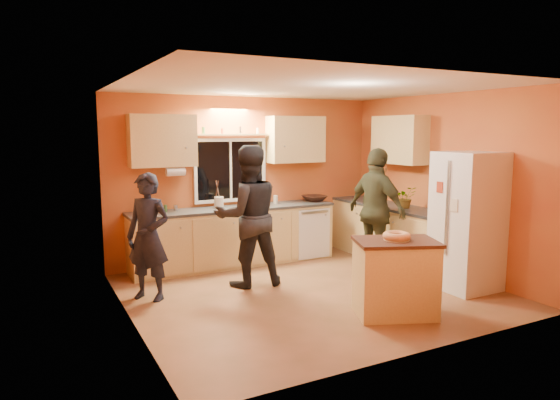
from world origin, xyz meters
TOP-DOWN VIEW (x-y plane):
  - ground at (0.00, 0.00)m, footprint 4.50×4.50m
  - room_shell at (0.12, 0.41)m, footprint 4.54×4.04m
  - back_counter at (0.01, 1.70)m, footprint 4.23×0.62m
  - right_counter at (1.95, 0.50)m, footprint 0.62×1.84m
  - refrigerator at (1.89, -0.80)m, footprint 0.72×0.70m
  - island at (0.43, -1.13)m, footprint 1.05×0.90m
  - bundt_pastry at (0.43, -1.13)m, footprint 0.31×0.31m
  - person_left at (-1.90, 0.70)m, footprint 0.67×0.67m
  - person_center at (-0.58, 0.66)m, footprint 1.00×0.82m
  - person_right at (1.34, 0.38)m, footprint 0.56×1.11m
  - mixing_bowl at (1.10, 1.72)m, footprint 0.41×0.41m
  - utensil_crock at (-0.58, 1.76)m, footprint 0.14×0.14m
  - potted_plant at (1.93, 0.43)m, footprint 0.35×0.32m
  - red_box at (1.88, 1.18)m, footprint 0.17×0.14m

SIDE VIEW (x-z plane):
  - ground at x=0.00m, z-range 0.00..0.00m
  - island at x=0.43m, z-range 0.01..0.87m
  - back_counter at x=0.01m, z-range 0.00..0.90m
  - right_counter at x=1.95m, z-range 0.00..0.90m
  - person_left at x=-1.90m, z-range 0.00..1.57m
  - refrigerator at x=1.89m, z-range 0.00..1.80m
  - bundt_pastry at x=0.43m, z-range 0.86..0.95m
  - person_right at x=1.34m, z-range 0.00..1.82m
  - red_box at x=1.88m, z-range 0.90..0.97m
  - person_center at x=-0.58m, z-range 0.00..1.88m
  - mixing_bowl at x=1.10m, z-range 0.90..1.00m
  - utensil_crock at x=-0.58m, z-range 0.90..1.07m
  - potted_plant at x=1.93m, z-range 0.90..1.23m
  - room_shell at x=0.12m, z-range 0.31..2.92m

